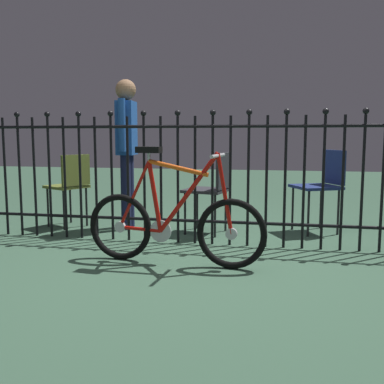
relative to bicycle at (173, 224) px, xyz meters
name	(u,v)px	position (x,y,z in m)	size (l,w,h in m)	color
ground_plane	(198,261)	(0.18, 0.11, -0.33)	(20.00, 20.00, 0.00)	#395A44
iron_fence	(202,174)	(0.10, 0.72, 0.34)	(4.70, 0.07, 1.33)	black
bicycle	(173,224)	(0.00, 0.00, 0.00)	(1.49, 0.40, 0.94)	black
chair_charcoal	(213,184)	(0.14, 1.18, 0.19)	(0.49, 0.49, 0.85)	black
chair_navy	(323,181)	(1.27, 1.49, 0.22)	(0.57, 0.57, 0.88)	black
chair_olive	(70,182)	(-1.48, 1.19, 0.18)	(0.51, 0.51, 0.82)	black
person_visitor	(127,141)	(-0.84, 1.28, 0.65)	(0.22, 0.47, 1.63)	#191E3F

